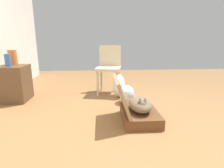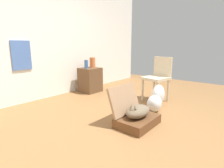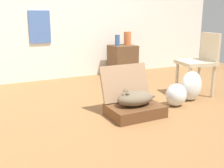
% 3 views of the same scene
% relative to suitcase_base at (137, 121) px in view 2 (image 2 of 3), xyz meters
% --- Properties ---
extents(ground_plane, '(7.68, 7.68, 0.00)m').
position_rel_suitcase_base_xyz_m(ground_plane, '(0.01, 0.08, -0.07)').
color(ground_plane, olive).
rests_on(ground_plane, ground).
extents(wall_back, '(6.40, 0.15, 2.60)m').
position_rel_suitcase_base_xyz_m(wall_back, '(0.00, 2.34, 1.23)').
color(wall_back, silver).
rests_on(wall_back, ground).
extents(suitcase_base, '(0.62, 0.44, 0.13)m').
position_rel_suitcase_base_xyz_m(suitcase_base, '(0.00, 0.00, 0.00)').
color(suitcase_base, brown).
rests_on(suitcase_base, ground).
extents(suitcase_lid, '(0.62, 0.18, 0.43)m').
position_rel_suitcase_base_xyz_m(suitcase_lid, '(0.00, 0.24, 0.28)').
color(suitcase_lid, '#9B7756').
rests_on(suitcase_lid, suitcase_base).
extents(cat, '(0.52, 0.28, 0.21)m').
position_rel_suitcase_base_xyz_m(cat, '(-0.01, 0.00, 0.15)').
color(cat, brown).
rests_on(cat, suitcase_base).
extents(plastic_bag_white, '(0.28, 0.24, 0.29)m').
position_rel_suitcase_base_xyz_m(plastic_bag_white, '(0.66, 0.07, 0.08)').
color(plastic_bag_white, silver).
rests_on(plastic_bag_white, ground).
extents(plastic_bag_clear, '(0.32, 0.22, 0.41)m').
position_rel_suitcase_base_xyz_m(plastic_bag_clear, '(0.99, 0.16, 0.14)').
color(plastic_bag_clear, silver).
rests_on(plastic_bag_clear, ground).
extents(side_table, '(0.46, 0.43, 0.59)m').
position_rel_suitcase_base_xyz_m(side_table, '(0.91, 1.93, 0.23)').
color(side_table, brown).
rests_on(side_table, ground).
extents(vase_tall, '(0.09, 0.09, 0.20)m').
position_rel_suitcase_base_xyz_m(vase_tall, '(0.79, 1.93, 0.63)').
color(vase_tall, '#38609E').
rests_on(vase_tall, side_table).
extents(vase_short, '(0.14, 0.14, 0.25)m').
position_rel_suitcase_base_xyz_m(vase_short, '(1.02, 1.95, 0.65)').
color(vase_short, '#CC6B38').
rests_on(vase_short, side_table).
extents(chair, '(0.54, 0.52, 0.90)m').
position_rel_suitcase_base_xyz_m(chair, '(1.28, 0.33, 0.44)').
color(chair, beige).
rests_on(chair, ground).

